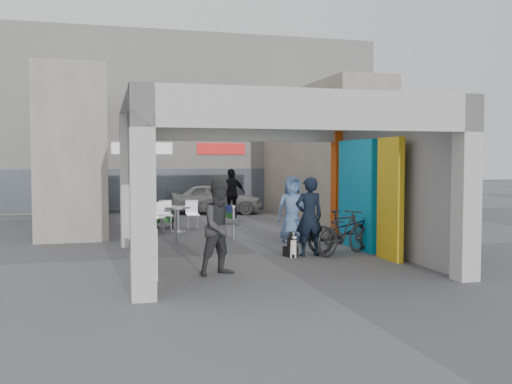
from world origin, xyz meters
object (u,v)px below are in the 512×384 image
object	(u,v)px
produce_stand	(157,219)
man_elderly	(292,209)
white_van	(216,198)
border_collie	(292,246)
man_back_turned	(222,227)
man_with_dog	(309,217)
man_crates	(232,194)
cafe_set	(173,220)
bicycle_rear	(343,232)
bicycle_front	(347,231)

from	to	relation	value
produce_stand	man_elderly	size ratio (longest dim) A/B	0.62
white_van	border_collie	bearing A→B (deg)	-170.52
border_collie	man_back_turned	world-z (taller)	man_back_turned
man_back_turned	white_van	distance (m)	13.07
border_collie	man_back_turned	size ratio (longest dim) A/B	0.34
border_collie	man_with_dog	world-z (taller)	man_with_dog
border_collie	man_crates	bearing A→B (deg)	66.71
man_crates	man_back_turned	bearing A→B (deg)	59.86
produce_stand	man_with_dog	bearing A→B (deg)	-78.69
white_van	produce_stand	bearing A→B (deg)	158.80
produce_stand	man_elderly	xyz separation A→B (m)	(3.34, -4.33, 0.62)
man_with_dog	man_crates	distance (m)	8.91
cafe_set	border_collie	bearing A→B (deg)	-69.94
cafe_set	white_van	size ratio (longest dim) A/B	0.42
man_crates	white_van	xyz separation A→B (m)	(-0.18, 2.28, -0.33)
border_collie	man_elderly	bearing A→B (deg)	51.41
bicycle_rear	man_with_dog	bearing A→B (deg)	58.71
bicycle_front	bicycle_rear	distance (m)	0.33
man_crates	bicycle_front	xyz separation A→B (m)	(0.96, -8.71, -0.43)
cafe_set	man_with_dog	size ratio (longest dim) A/B	0.85
bicycle_rear	man_crates	bearing A→B (deg)	-22.24
man_crates	white_van	bearing A→B (deg)	-102.18
produce_stand	bicycle_front	world-z (taller)	bicycle_front
cafe_set	white_van	world-z (taller)	white_van
man_with_dog	bicycle_rear	distance (m)	0.94
border_collie	white_van	distance (m)	11.26
man_crates	produce_stand	bearing A→B (deg)	19.64
border_collie	bicycle_rear	bearing A→B (deg)	-19.99
man_back_turned	bicycle_front	world-z (taller)	man_back_turned
bicycle_rear	man_back_turned	bearing A→B (deg)	88.67
man_back_turned	white_van	size ratio (longest dim) A/B	0.50
bicycle_front	bicycle_rear	bearing A→B (deg)	139.58
man_back_turned	man_crates	size ratio (longest dim) A/B	0.97
man_back_turned	cafe_set	bearing A→B (deg)	72.78
border_collie	man_crates	world-z (taller)	man_crates
cafe_set	white_van	xyz separation A→B (m)	(2.48, 5.47, 0.31)
man_with_dog	man_back_turned	xyz separation A→B (m)	(-2.45, -1.66, 0.01)
cafe_set	man_crates	size ratio (longest dim) A/B	0.82
cafe_set	man_with_dog	xyz separation A→B (m)	(2.56, -5.72, 0.60)
man_elderly	cafe_set	bearing A→B (deg)	128.51
border_collie	produce_stand	bearing A→B (deg)	90.84
cafe_set	bicycle_front	world-z (taller)	bicycle_front
produce_stand	man_back_turned	xyz separation A→B (m)	(0.53, -8.31, 0.65)
border_collie	man_with_dog	distance (m)	0.83
cafe_set	bicycle_front	bearing A→B (deg)	-56.76
cafe_set	man_with_dog	distance (m)	6.29
border_collie	bicycle_front	world-z (taller)	bicycle_front
white_van	man_with_dog	bearing A→B (deg)	-168.21
cafe_set	bicycle_rear	size ratio (longest dim) A/B	0.87
man_elderly	man_crates	bearing A→B (deg)	90.16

